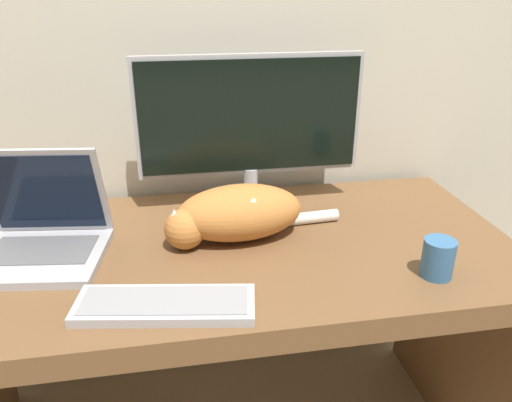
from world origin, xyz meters
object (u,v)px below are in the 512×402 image
object	(u,v)px
cat	(236,213)
coffee_mug	(438,258)
monitor	(250,130)
laptop	(41,236)
external_keyboard	(165,305)

from	to	relation	value
cat	coffee_mug	bearing A→B (deg)	-35.76
monitor	laptop	world-z (taller)	monitor
external_keyboard	monitor	bearing A→B (deg)	71.56
monitor	external_keyboard	world-z (taller)	monitor
external_keyboard	cat	bearing A→B (deg)	66.24
external_keyboard	coffee_mug	size ratio (longest dim) A/B	4.22
cat	coffee_mug	world-z (taller)	cat
monitor	laptop	bearing A→B (deg)	-158.45
cat	coffee_mug	size ratio (longest dim) A/B	5.28
monitor	cat	distance (m)	0.26
external_keyboard	laptop	bearing A→B (deg)	145.93
coffee_mug	laptop	bearing A→B (deg)	164.51
monitor	coffee_mug	xyz separation A→B (m)	(0.34, -0.46, -0.18)
cat	coffee_mug	xyz separation A→B (m)	(0.42, -0.25, -0.03)
laptop	external_keyboard	size ratio (longest dim) A/B	0.86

